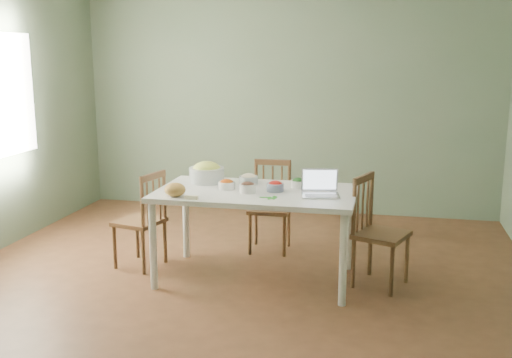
% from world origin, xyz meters
% --- Properties ---
extents(floor, '(5.00, 5.00, 0.00)m').
position_xyz_m(floor, '(0.00, 0.00, 0.00)').
color(floor, '#4C2E1D').
rests_on(floor, ground).
extents(wall_back, '(5.00, 0.00, 2.70)m').
position_xyz_m(wall_back, '(0.00, 2.50, 1.35)').
color(wall_back, '#546B50').
rests_on(wall_back, ground).
extents(wall_front, '(5.00, 0.00, 2.70)m').
position_xyz_m(wall_front, '(0.00, -2.50, 1.35)').
color(wall_front, '#546B50').
rests_on(wall_front, ground).
extents(dining_table, '(1.65, 0.93, 0.78)m').
position_xyz_m(dining_table, '(0.14, 0.16, 0.39)').
color(dining_table, white).
rests_on(dining_table, floor).
extents(chair_far, '(0.40, 0.38, 0.88)m').
position_xyz_m(chair_far, '(0.11, 0.92, 0.44)').
color(chair_far, '#432618').
rests_on(chair_far, floor).
extents(chair_left, '(0.45, 0.46, 0.88)m').
position_xyz_m(chair_left, '(-0.96, 0.25, 0.44)').
color(chair_left, '#432618').
rests_on(chair_left, floor).
extents(chair_right, '(0.51, 0.52, 0.92)m').
position_xyz_m(chair_right, '(1.18, 0.24, 0.46)').
color(chair_right, '#432618').
rests_on(chair_right, floor).
extents(bread_boule, '(0.21, 0.21, 0.11)m').
position_xyz_m(bread_boule, '(-0.45, -0.18, 0.83)').
color(bread_boule, tan).
rests_on(bread_boule, dining_table).
extents(butter_stick, '(0.11, 0.03, 0.03)m').
position_xyz_m(butter_stick, '(-0.29, -0.24, 0.79)').
color(butter_stick, beige).
rests_on(butter_stick, dining_table).
extents(bowl_squash, '(0.38, 0.38, 0.18)m').
position_xyz_m(bowl_squash, '(-0.36, 0.39, 0.87)').
color(bowl_squash, '#E0DE5F').
rests_on(bowl_squash, dining_table).
extents(bowl_carrot, '(0.16, 0.16, 0.08)m').
position_xyz_m(bowl_carrot, '(-0.12, 0.17, 0.82)').
color(bowl_carrot, '#D34A16').
rests_on(bowl_carrot, dining_table).
extents(bowl_onion, '(0.17, 0.17, 0.09)m').
position_xyz_m(bowl_onion, '(0.02, 0.40, 0.82)').
color(bowl_onion, beige).
rests_on(bowl_onion, dining_table).
extents(bowl_mushroom, '(0.16, 0.16, 0.09)m').
position_xyz_m(bowl_mushroom, '(0.09, 0.08, 0.82)').
color(bowl_mushroom, black).
rests_on(bowl_mushroom, dining_table).
extents(bowl_redpep, '(0.19, 0.19, 0.09)m').
position_xyz_m(bowl_redpep, '(0.30, 0.18, 0.82)').
color(bowl_redpep, red).
rests_on(bowl_redpep, dining_table).
extents(bowl_broccoli, '(0.16, 0.16, 0.08)m').
position_xyz_m(bowl_broccoli, '(0.46, 0.36, 0.82)').
color(bowl_broccoli, '#0C3A10').
rests_on(bowl_broccoli, dining_table).
extents(flatbread, '(0.23, 0.23, 0.02)m').
position_xyz_m(flatbread, '(0.51, 0.52, 0.78)').
color(flatbread, '#C6B67F').
rests_on(flatbread, dining_table).
extents(basil_bunch, '(0.17, 0.17, 0.02)m').
position_xyz_m(basil_bunch, '(0.29, -0.07, 0.78)').
color(basil_bunch, '#257F1E').
rests_on(basil_bunch, dining_table).
extents(laptop, '(0.34, 0.30, 0.21)m').
position_xyz_m(laptop, '(0.69, 0.08, 0.88)').
color(laptop, silver).
rests_on(laptop, dining_table).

